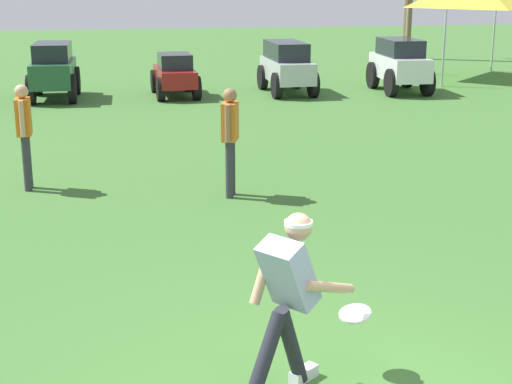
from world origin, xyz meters
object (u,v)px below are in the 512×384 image
frisbee_thrower (287,295)px  frisbee_in_flight (355,314)px  parked_car_slot_e (400,64)px  teammate_near_sideline (230,132)px  parked_car_slot_d (287,66)px  parked_car_slot_b (53,69)px  parked_car_slot_c (175,74)px  teammate_midfield (24,127)px

frisbee_thrower → frisbee_in_flight: bearing=19.4°
frisbee_thrower → parked_car_slot_e: 15.95m
teammate_near_sideline → parked_car_slot_e: (5.90, 9.21, -0.20)m
frisbee_thrower → parked_car_slot_d: frisbee_thrower is taller
parked_car_slot_b → frisbee_in_flight: bearing=-77.3°
frisbee_thrower → parked_car_slot_d: bearing=77.7°
parked_car_slot_d → frisbee_thrower: bearing=-102.3°
parked_car_slot_b → parked_car_slot_c: parked_car_slot_b is taller
frisbee_thrower → parked_car_slot_b: frisbee_thrower is taller
frisbee_in_flight → parked_car_slot_d: (2.66, 14.79, 0.22)m
parked_car_slot_d → parked_car_slot_e: 3.02m
parked_car_slot_b → parked_car_slot_c: size_ratio=1.06×
parked_car_slot_e → parked_car_slot_b: bearing=177.6°
teammate_near_sideline → parked_car_slot_b: bearing=107.9°
parked_car_slot_c → frisbee_thrower: bearing=-91.2°
parked_car_slot_b → parked_car_slot_c: 3.04m
teammate_near_sideline → parked_car_slot_c: 9.53m
frisbee_thrower → frisbee_in_flight: (0.60, 0.21, -0.30)m
parked_car_slot_b → parked_car_slot_d: (5.99, -0.03, -0.02)m
parked_car_slot_d → parked_car_slot_e: size_ratio=1.03×
teammate_midfield → teammate_near_sideline: bearing=-17.1°
teammate_midfield → parked_car_slot_d: 10.42m
frisbee_in_flight → teammate_midfield: teammate_midfield is taller
teammate_near_sideline → frisbee_in_flight: bearing=-87.4°
teammate_midfield → parked_car_slot_b: size_ratio=0.66×
frisbee_thrower → teammate_midfield: 6.84m
frisbee_in_flight → teammate_near_sideline: size_ratio=0.23×
parked_car_slot_c → parked_car_slot_b: bearing=178.7°
frisbee_thrower → teammate_near_sideline: 5.47m
teammate_midfield → parked_car_slot_c: bearing=71.8°
frisbee_in_flight → frisbee_thrower: bearing=-160.6°
teammate_midfield → parked_car_slot_e: teammate_midfield is taller
parked_car_slot_b → parked_car_slot_d: 5.99m
parked_car_slot_d → parked_car_slot_c: bearing=-179.4°
frisbee_thrower → parked_car_slot_b: 15.29m
parked_car_slot_d → teammate_midfield: bearing=-123.8°
frisbee_thrower → teammate_midfield: teammate_midfield is taller
parked_car_slot_b → parked_car_slot_d: parked_car_slot_b is taller
frisbee_in_flight → parked_car_slot_e: parked_car_slot_e is taller
teammate_midfield → parked_car_slot_e: (8.80, 8.32, -0.20)m
frisbee_thrower → parked_car_slot_c: size_ratio=0.63×
parked_car_slot_c → parked_car_slot_e: parked_car_slot_e is taller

